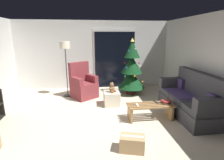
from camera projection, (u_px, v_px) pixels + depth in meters
ground_plane at (98, 124)px, 3.94m from camera, size 7.00×7.00×0.00m
wall_back at (94, 55)px, 6.57m from camera, size 5.72×0.12×2.50m
wall_right at (222, 67)px, 3.98m from camera, size 0.12×6.00×2.50m
patio_door_frame at (115, 59)px, 6.64m from camera, size 1.60×0.02×2.20m
patio_door_glass at (115, 60)px, 6.63m from camera, size 1.50×0.02×2.10m
couch at (190, 100)px, 4.35m from camera, size 0.79×1.94×1.08m
coffee_table at (150, 109)px, 4.13m from camera, size 1.10×0.40×0.38m
remote_graphite at (157, 102)px, 4.21m from camera, size 0.11×0.16×0.02m
remote_white at (137, 105)px, 4.06m from camera, size 0.05×0.16×0.02m
book_stack at (166, 102)px, 4.17m from camera, size 0.25×0.21×0.07m
cell_phone at (167, 100)px, 4.14m from camera, size 0.13×0.16×0.01m
christmas_tree at (132, 70)px, 5.86m from camera, size 0.91×0.91×1.89m
armchair at (83, 85)px, 5.63m from camera, size 0.95×0.96×1.13m
floor_lamp at (65, 50)px, 5.46m from camera, size 0.32×0.32×1.78m
ottoman at (112, 98)px, 5.01m from camera, size 0.44×0.44×0.39m
teddy_bear_chestnut at (112, 88)px, 4.92m from camera, size 0.21×0.22×0.29m
teddy_bear_honey_by_tree at (111, 93)px, 5.69m from camera, size 0.21×0.21×0.29m
cardboard_box_taped_mid_floor at (132, 143)px, 3.01m from camera, size 0.48×0.37×0.28m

